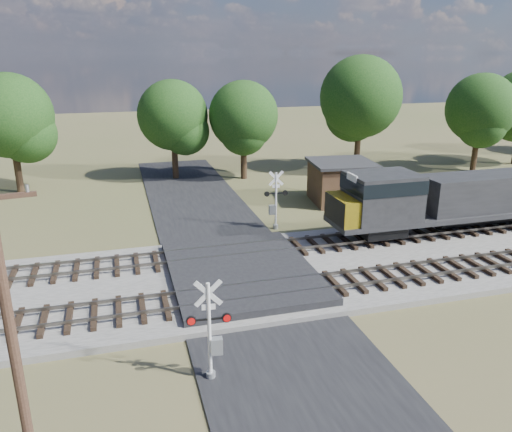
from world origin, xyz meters
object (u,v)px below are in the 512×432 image
object	(u,v)px
crossing_signal_far	(275,205)
equipment_shed	(341,181)
crossing_signal_near	(212,339)
utility_pole	(10,331)

from	to	relation	value
crossing_signal_far	equipment_shed	distance (m)	8.16
crossing_signal_near	utility_pole	bearing A→B (deg)	-147.23
crossing_signal_far	utility_pole	bearing A→B (deg)	56.26
utility_pole	equipment_shed	bearing A→B (deg)	40.63
crossing_signal_near	utility_pole	distance (m)	6.74
crossing_signal_near	equipment_shed	size ratio (longest dim) A/B	0.74
crossing_signal_near	crossing_signal_far	distance (m)	15.90
crossing_signal_near	utility_pole	world-z (taller)	utility_pole
crossing_signal_near	equipment_shed	bearing A→B (deg)	60.03
crossing_signal_near	utility_pole	xyz separation A→B (m)	(-5.45, -2.79, 2.83)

